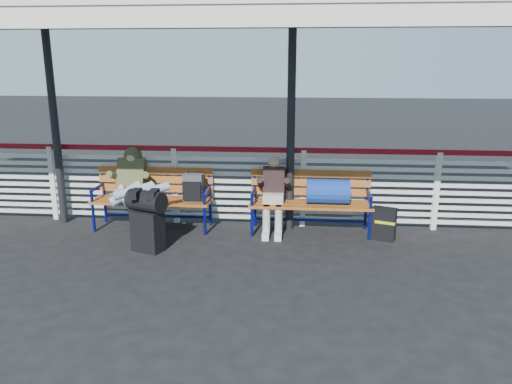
# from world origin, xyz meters

# --- Properties ---
(ground) EXTENTS (60.00, 60.00, 0.00)m
(ground) POSITION_xyz_m (0.00, 0.00, 0.00)
(ground) COLOR black
(ground) RESTS_ON ground
(fence) EXTENTS (12.08, 0.08, 1.24)m
(fence) POSITION_xyz_m (0.00, 1.90, 0.66)
(fence) COLOR silver
(fence) RESTS_ON ground
(canopy) EXTENTS (12.60, 3.60, 3.16)m
(canopy) POSITION_xyz_m (-0.00, 0.87, 3.04)
(canopy) COLOR silver
(canopy) RESTS_ON ground
(luggage_stack) EXTENTS (0.58, 0.46, 0.85)m
(luggage_stack) POSITION_xyz_m (-0.09, 0.66, 0.46)
(luggage_stack) COLOR black
(luggage_stack) RESTS_ON ground
(bench_left) EXTENTS (1.80, 0.56, 0.92)m
(bench_left) POSITION_xyz_m (-0.13, 1.63, 0.58)
(bench_left) COLOR #A96720
(bench_left) RESTS_ON ground
(bench_right) EXTENTS (1.80, 0.56, 0.92)m
(bench_right) POSITION_xyz_m (2.25, 1.60, 0.61)
(bench_right) COLOR #A96720
(bench_right) RESTS_ON ground
(traveler_man) EXTENTS (0.94, 1.53, 0.77)m
(traveler_man) POSITION_xyz_m (-0.44, 1.29, 0.72)
(traveler_man) COLOR #91A8C3
(traveler_man) RESTS_ON ground
(companion_person) EXTENTS (0.32, 0.66, 1.15)m
(companion_person) POSITION_xyz_m (1.56, 1.57, 0.60)
(companion_person) COLOR #B5AEA4
(companion_person) RESTS_ON ground
(suitcase_side) EXTENTS (0.38, 0.31, 0.47)m
(suitcase_side) POSITION_xyz_m (3.16, 1.38, 0.24)
(suitcase_side) COLOR black
(suitcase_side) RESTS_ON ground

